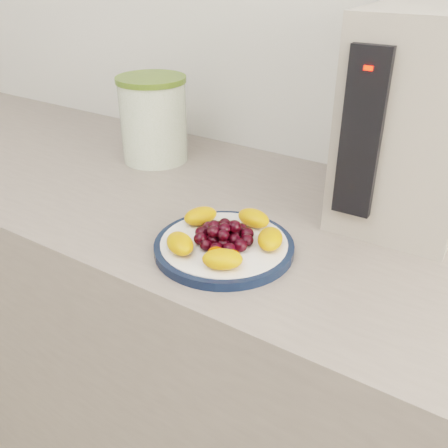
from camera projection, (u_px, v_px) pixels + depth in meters
The scene contains 10 objects.
counter at pixel (244, 382), 1.16m from camera, with size 3.50×0.60×0.90m, color gray.
cabinet_face at pixel (244, 391), 1.18m from camera, with size 3.48×0.58×0.84m, color #966B49.
plate_rim at pixel (224, 247), 0.82m from camera, with size 0.23×0.23×0.01m, color black.
plate_face at pixel (224, 246), 0.81m from camera, with size 0.21×0.21×0.02m, color white.
canister at pixel (154, 122), 1.14m from camera, with size 0.15×0.15×0.18m, color #39610F.
canister_lid at pixel (151, 79), 1.09m from camera, with size 0.16×0.16×0.01m, color #516A25.
appliance_body at pixel (418, 119), 0.85m from camera, with size 0.20×0.29×0.36m, color #A2998D.
appliance_panel at pixel (361, 135), 0.77m from camera, with size 0.06×0.02×0.27m, color black.
appliance_led at pixel (368, 68), 0.71m from camera, with size 0.01×0.01×0.01m, color #FF0C05.
fruit_plate at pixel (225, 235), 0.80m from camera, with size 0.20×0.19×0.03m.
Camera 1 is at (0.42, 0.47, 1.33)m, focal length 40.00 mm.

